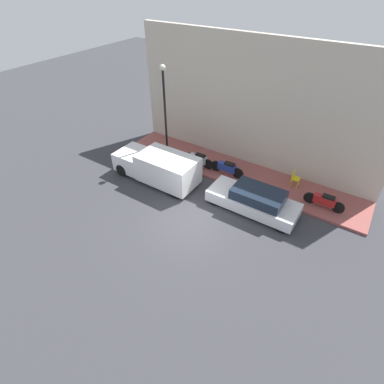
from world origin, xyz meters
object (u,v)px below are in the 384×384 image
at_px(streetlamp, 165,106).
at_px(cafe_chair, 295,178).
at_px(parked_car, 254,200).
at_px(scooter_silver, 198,159).
at_px(motorcycle_blue, 227,168).
at_px(delivery_van, 157,166).
at_px(motorcycle_red, 325,201).

distance_m(streetlamp, cafe_chair, 7.82).
bearing_deg(parked_car, scooter_silver, 67.91).
distance_m(scooter_silver, motorcycle_blue, 1.80).
xyz_separation_m(motorcycle_blue, cafe_chair, (1.01, -3.42, 0.07)).
height_order(delivery_van, motorcycle_blue, delivery_van).
relative_size(parked_car, cafe_chair, 5.03).
bearing_deg(streetlamp, scooter_silver, -77.98).
relative_size(streetlamp, cafe_chair, 6.30).
distance_m(parked_car, cafe_chair, 2.99).
height_order(motorcycle_red, streetlamp, streetlamp).
relative_size(parked_car, delivery_van, 0.91).
xyz_separation_m(scooter_silver, motorcycle_red, (0.14, -7.00, -0.02)).
bearing_deg(scooter_silver, motorcycle_red, -88.84).
xyz_separation_m(streetlamp, cafe_chair, (1.51, -7.13, -2.81)).
distance_m(parked_car, motorcycle_blue, 3.00).
bearing_deg(motorcycle_red, parked_car, 123.37).
bearing_deg(parked_car, delivery_van, 95.25).
relative_size(parked_car, motorcycle_blue, 2.20).
relative_size(delivery_van, motorcycle_red, 2.51).
relative_size(motorcycle_red, cafe_chair, 2.21).
xyz_separation_m(motorcycle_red, cafe_chair, (0.96, 1.77, 0.10)).
bearing_deg(streetlamp, motorcycle_blue, -82.25).
bearing_deg(parked_car, motorcycle_red, -56.63).
bearing_deg(delivery_van, cafe_chair, -62.90).
relative_size(scooter_silver, streetlamp, 0.36).
relative_size(parked_car, streetlamp, 0.80).
xyz_separation_m(scooter_silver, cafe_chair, (1.10, -5.22, 0.08)).
bearing_deg(streetlamp, parked_car, -101.99).
xyz_separation_m(motorcycle_red, streetlamp, (-0.55, 8.91, 2.91)).
xyz_separation_m(parked_car, motorcycle_red, (1.85, -2.80, -0.05)).
bearing_deg(streetlamp, motorcycle_red, -86.48).
relative_size(scooter_silver, cafe_chair, 2.27).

